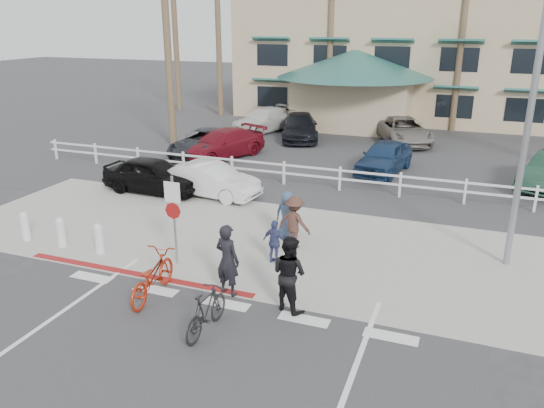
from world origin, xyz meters
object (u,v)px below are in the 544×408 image
at_px(bike_red, 152,276).
at_px(bike_black, 206,311).
at_px(car_white_sedan, 210,180).
at_px(sign_post, 174,216).
at_px(car_red_compact, 153,175).

relative_size(bike_red, bike_black, 1.24).
bearing_deg(car_white_sedan, bike_red, -155.62).
relative_size(bike_black, car_white_sedan, 0.43).
relative_size(sign_post, car_red_compact, 0.70).
bearing_deg(car_white_sedan, bike_black, -145.83).
bearing_deg(bike_black, car_red_compact, -48.63).
height_order(sign_post, car_red_compact, sign_post).
relative_size(bike_red, car_red_compact, 0.52).
height_order(car_white_sedan, car_red_compact, car_red_compact).
bearing_deg(sign_post, bike_black, -49.54).
distance_m(bike_red, bike_black, 2.22).
bearing_deg(car_red_compact, bike_red, -145.29).
bearing_deg(sign_post, car_red_compact, 127.76).
bearing_deg(bike_black, car_white_sedan, -60.94).
distance_m(sign_post, car_red_compact, 6.98).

